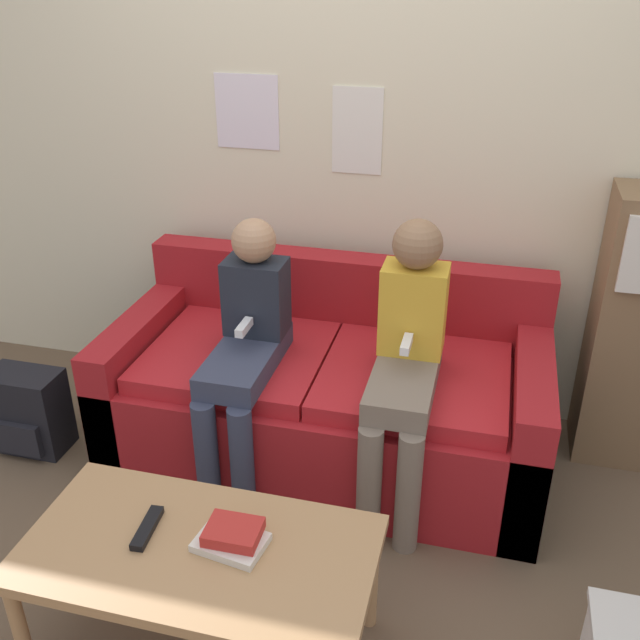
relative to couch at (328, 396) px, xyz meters
name	(u,v)px	position (x,y,z in m)	size (l,w,h in m)	color
ground_plane	(293,536)	(0.00, -0.54, -0.28)	(10.00, 10.00, 0.00)	brown
wall_back	(359,125)	(0.00, 0.53, 1.02)	(8.00, 0.06, 2.60)	beige
couch	(328,396)	(0.00, 0.00, 0.00)	(1.76, 0.86, 0.78)	maroon
coffee_table	(199,559)	(-0.12, -1.08, 0.10)	(1.02, 0.53, 0.43)	#AD7F51
person_left	(246,344)	(-0.28, -0.20, 0.32)	(0.24, 0.58, 1.06)	#33384C
person_right	(406,356)	(0.34, -0.19, 0.35)	(0.24, 0.58, 1.11)	#756656
tv_remote	(147,528)	(-0.29, -1.05, 0.16)	(0.05, 0.17, 0.02)	black
book_stack	(232,537)	(-0.03, -1.04, 0.18)	(0.21, 0.17, 0.06)	silver
backpack	(28,412)	(-1.26, -0.30, -0.10)	(0.31, 0.22, 0.37)	black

